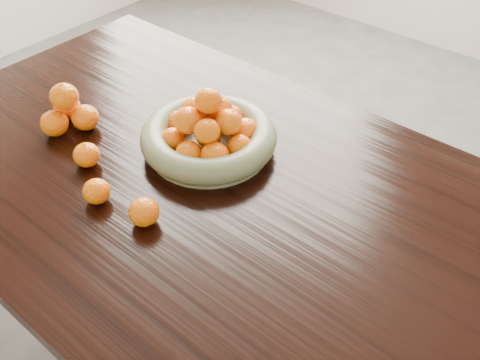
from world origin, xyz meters
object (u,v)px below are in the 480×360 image
Objects in this scene: fruit_bowl at (209,134)px; orange_pyramid at (68,111)px; dining_table at (256,236)px; loose_orange_0 at (87,155)px.

orange_pyramid is at bearing -155.02° from fruit_bowl.
orange_pyramid is (-0.35, -0.16, 0.00)m from fruit_bowl.
dining_table is at bearing 6.98° from orange_pyramid.
loose_orange_0 is (0.17, -0.07, -0.02)m from orange_pyramid.
fruit_bowl reaches higher than orange_pyramid.
orange_pyramid is (-0.58, -0.07, 0.14)m from dining_table.
dining_table is 13.24× the size of orange_pyramid.
loose_orange_0 is (-0.41, -0.14, 0.12)m from dining_table.
loose_orange_0 is at bearing -23.48° from orange_pyramid.
orange_pyramid reaches higher than dining_table.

